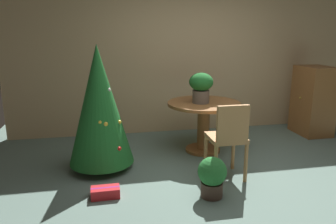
% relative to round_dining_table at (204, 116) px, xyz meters
% --- Properties ---
extents(ground_plane, '(6.60, 6.60, 0.00)m').
position_rel_round_dining_table_xyz_m(ground_plane, '(0.04, -1.09, -0.53)').
color(ground_plane, slate).
extents(back_wall_panel, '(6.00, 0.10, 2.60)m').
position_rel_round_dining_table_xyz_m(back_wall_panel, '(0.04, 1.11, 0.77)').
color(back_wall_panel, tan).
rests_on(back_wall_panel, ground_plane).
extents(round_dining_table, '(1.04, 1.04, 0.73)m').
position_rel_round_dining_table_xyz_m(round_dining_table, '(0.00, 0.00, 0.00)').
color(round_dining_table, brown).
rests_on(round_dining_table, ground_plane).
extents(flower_vase, '(0.34, 0.34, 0.42)m').
position_rel_round_dining_table_xyz_m(flower_vase, '(-0.06, -0.03, 0.45)').
color(flower_vase, '#665B51').
rests_on(flower_vase, round_dining_table).
extents(wooden_chair_near, '(0.41, 0.42, 0.92)m').
position_rel_round_dining_table_xyz_m(wooden_chair_near, '(0.00, -0.95, 0.00)').
color(wooden_chair_near, '#B27F4C').
rests_on(wooden_chair_near, ground_plane).
extents(holiday_tree, '(0.81, 0.81, 1.57)m').
position_rel_round_dining_table_xyz_m(holiday_tree, '(-1.45, -0.35, 0.30)').
color(holiday_tree, brown).
rests_on(holiday_tree, ground_plane).
extents(gift_box_red, '(0.30, 0.17, 0.11)m').
position_rel_round_dining_table_xyz_m(gift_box_red, '(-1.42, -1.12, -0.47)').
color(gift_box_red, red).
rests_on(gift_box_red, ground_plane).
extents(wooden_cabinet, '(0.50, 0.62, 1.15)m').
position_rel_round_dining_table_xyz_m(wooden_cabinet, '(2.06, 0.45, 0.05)').
color(wooden_cabinet, brown).
rests_on(wooden_cabinet, ground_plane).
extents(potted_plant, '(0.31, 0.31, 0.44)m').
position_rel_round_dining_table_xyz_m(potted_plant, '(-0.31, -1.32, -0.29)').
color(potted_plant, '#4C382D').
rests_on(potted_plant, ground_plane).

